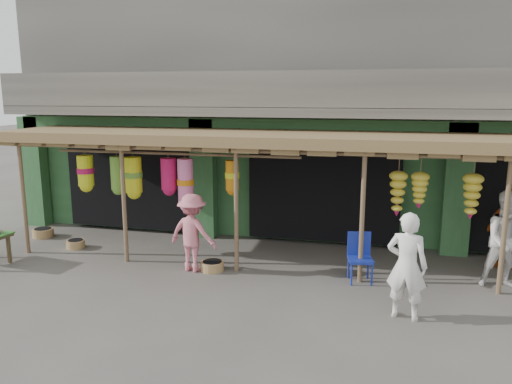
% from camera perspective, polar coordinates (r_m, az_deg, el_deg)
% --- Properties ---
extents(ground, '(80.00, 80.00, 0.00)m').
position_cam_1_polar(ground, '(10.37, 6.19, -9.26)').
color(ground, '#514C47').
rests_on(ground, ground).
extents(building, '(16.40, 6.80, 7.00)m').
position_cam_1_polar(building, '(14.56, 9.11, 10.13)').
color(building, gray).
rests_on(building, ground).
extents(awning, '(14.00, 2.70, 2.79)m').
position_cam_1_polar(awning, '(10.58, 6.11, 5.49)').
color(awning, brown).
rests_on(awning, ground).
extents(blue_chair, '(0.54, 0.55, 0.95)m').
position_cam_1_polar(blue_chair, '(10.00, 11.77, -6.99)').
color(blue_chair, '#17289B').
rests_on(blue_chair, ground).
extents(basket_left, '(0.54, 0.54, 0.22)m').
position_cam_1_polar(basket_left, '(13.91, -23.16, -4.30)').
color(basket_left, '#987145').
rests_on(basket_left, ground).
extents(basket_mid, '(0.56, 0.56, 0.19)m').
position_cam_1_polar(basket_mid, '(10.50, -5.02, -8.42)').
color(basket_mid, '#976443').
rests_on(basket_mid, ground).
extents(basket_right, '(0.56, 0.56, 0.19)m').
position_cam_1_polar(basket_right, '(12.65, -19.91, -5.61)').
color(basket_right, '#9C7E49').
rests_on(basket_right, ground).
extents(person_front, '(0.73, 0.56, 1.78)m').
position_cam_1_polar(person_front, '(8.46, 16.85, -8.09)').
color(person_front, white).
rests_on(person_front, ground).
extents(person_right, '(0.97, 0.80, 1.86)m').
position_cam_1_polar(person_right, '(10.42, 26.82, -4.97)').
color(person_right, silver).
rests_on(person_right, ground).
extents(person_vendor, '(1.12, 0.76, 1.77)m').
position_cam_1_polar(person_vendor, '(11.61, 27.15, -3.64)').
color(person_vendor, '#C55312').
rests_on(person_vendor, ground).
extents(person_shopper, '(1.15, 0.80, 1.62)m').
position_cam_1_polar(person_shopper, '(10.32, -7.26, -4.64)').
color(person_shopper, '#D7727F').
rests_on(person_shopper, ground).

